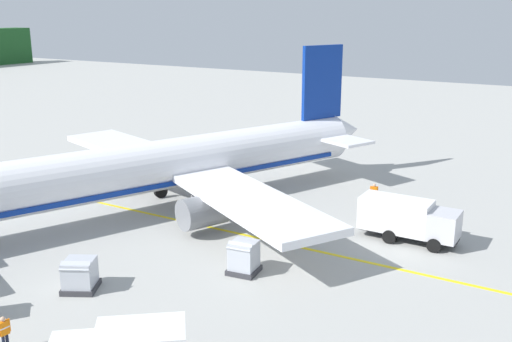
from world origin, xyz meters
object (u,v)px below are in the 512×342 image
at_px(cargo_container_near, 80,275).
at_px(cargo_container_far, 244,257).
at_px(crew_loader_left, 374,192).
at_px(crew_marshaller, 4,331).
at_px(airliner_foreground, 164,166).
at_px(service_truck_fuel, 408,218).

relative_size(cargo_container_near, cargo_container_far, 1.19).
height_order(cargo_container_near, crew_loader_left, cargo_container_near).
relative_size(cargo_container_far, crew_marshaller, 1.17).
bearing_deg(cargo_container_near, airliner_foreground, 20.24).
bearing_deg(service_truck_fuel, crew_marshaller, 152.92).
xyz_separation_m(crew_marshaller, crew_loader_left, (28.22, -6.99, 0.02)).
distance_m(cargo_container_near, cargo_container_far, 9.17).
relative_size(airliner_foreground, crew_marshaller, 22.68).
distance_m(cargo_container_far, crew_loader_left, 15.89).
relative_size(cargo_container_near, crew_marshaller, 1.40).
relative_size(crew_marshaller, crew_loader_left, 0.98).
xyz_separation_m(service_truck_fuel, crew_loader_left, (5.88, 4.43, -0.50)).
bearing_deg(airliner_foreground, service_truck_fuel, -80.29).
distance_m(cargo_container_near, crew_marshaller, 6.28).
xyz_separation_m(service_truck_fuel, crew_marshaller, (-22.34, 11.42, -0.53)).
height_order(airliner_foreground, cargo_container_far, airliner_foreground).
bearing_deg(crew_loader_left, airliner_foreground, 123.38).
height_order(airliner_foreground, crew_loader_left, airliner_foreground).
xyz_separation_m(airliner_foreground, crew_loader_left, (8.96, -13.60, -2.34)).
bearing_deg(crew_marshaller, crew_loader_left, -13.92).
bearing_deg(crew_loader_left, cargo_container_far, 172.01).
xyz_separation_m(airliner_foreground, service_truck_fuel, (3.08, -18.03, -1.83)).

